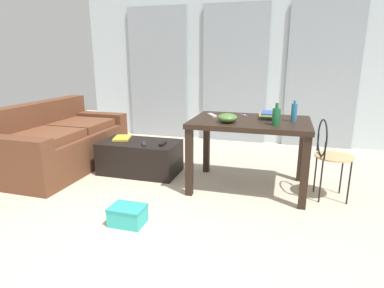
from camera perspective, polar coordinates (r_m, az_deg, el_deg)
The scene contains 17 objects.
ground_plane at distance 3.63m, azimuth 1.65°, elevation -7.43°, with size 8.59×8.59×0.00m, color beige.
wall_back at distance 5.50m, azimuth 7.70°, elevation 13.65°, with size 5.26×0.10×2.52m, color silver.
curtains at distance 5.42m, azimuth 7.50°, elevation 12.00°, with size 3.74×0.03×2.21m.
couch at distance 4.48m, azimuth -22.33°, elevation 0.13°, with size 0.92×1.79×0.83m.
coffee_table at distance 4.03m, azimuth -9.15°, elevation -2.30°, with size 0.95×0.54×0.39m.
craft_table at distance 3.45m, azimuth 10.22°, elevation 2.52°, with size 1.22×0.84×0.76m.
wire_chair at distance 3.45m, azimuth 22.97°, elevation -0.94°, with size 0.37×0.39×0.81m.
bottle_near at distance 3.18m, azimuth 14.70°, elevation 4.73°, with size 0.08×0.08×0.22m.
bottle_far at distance 3.43m, azimuth 17.62°, elevation 5.36°, with size 0.06×0.06×0.21m.
bowl at distance 3.25m, azimuth 6.30°, elevation 4.62°, with size 0.20×0.20×0.09m, color #477033.
book_stack at distance 3.54m, azimuth 13.38°, elevation 4.99°, with size 0.21×0.27×0.07m.
tv_remote_on_table at distance 3.60m, azimuth 3.58°, elevation 5.11°, with size 0.05×0.18×0.02m, color #B7B7B2.
scissors at distance 3.68m, azimuth 9.32°, elevation 5.04°, with size 0.08×0.11×0.00m.
tv_remote_primary at distance 3.83m, azimuth -8.48°, elevation 0.05°, with size 0.04×0.17×0.02m, color #232326.
tv_remote_secondary at distance 3.79m, azimuth -5.21°, elevation 0.02°, with size 0.05×0.15×0.02m, color black.
magazine at distance 4.15m, azimuth -12.24°, elevation 1.06°, with size 0.19×0.27×0.02m, color gold.
shoebox at distance 2.88m, azimuth -11.32°, elevation -12.26°, with size 0.30×0.22×0.16m.
Camera 1 is at (0.84, -1.86, 1.39)m, focal length 30.12 mm.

